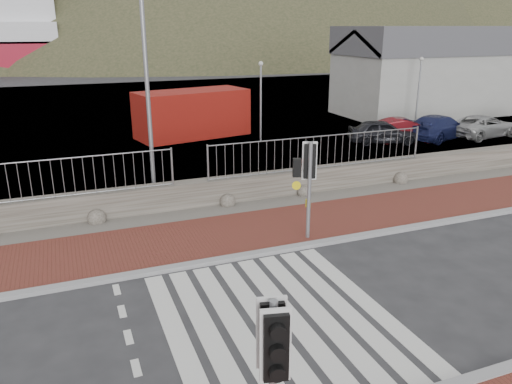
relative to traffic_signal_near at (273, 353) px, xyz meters
name	(u,v)px	position (x,y,z in m)	size (l,w,h in m)	color
ground	(278,319)	(1.61, 3.44, -1.96)	(220.00, 220.00, 0.00)	#28282B
sidewalk_far	(215,237)	(1.61, 7.94, -1.92)	(40.00, 3.00, 0.08)	brown
kerb_far	(232,258)	(1.61, 6.44, -1.91)	(40.00, 0.25, 0.12)	gray
zebra_crossing	(278,319)	(1.61, 3.44, -1.96)	(4.62, 5.60, 0.01)	silver
gravel_strip	(197,214)	(1.61, 9.94, -1.93)	(40.00, 1.50, 0.06)	#59544C
stone_wall	(190,195)	(1.61, 10.74, -1.51)	(40.00, 0.60, 0.90)	#4B463D
railing	(190,156)	(1.61, 10.59, -0.14)	(18.07, 0.07, 1.22)	gray
quay	(118,113)	(1.61, 31.34, -1.96)	(120.00, 40.00, 0.50)	#4C4C4F
water	(86,72)	(1.61, 66.34, -1.96)	(220.00, 50.00, 0.05)	#3F4C54
harbor_building	(429,70)	(21.61, 23.34, 0.97)	(12.20, 6.20, 5.80)	#9E9E99
hills_backdrop	(127,181)	(8.35, 91.34, -25.02)	(254.00, 90.00, 100.00)	#2A301C
traffic_signal_near	(273,353)	(0.00, 0.00, 0.00)	(0.43, 0.31, 2.71)	gray
traffic_signal_far	(308,170)	(4.02, 6.90, 0.11)	(0.71, 0.42, 2.87)	gray
streetlight	(150,67)	(0.68, 11.49, 2.64)	(1.66, 0.79, 8.19)	gray
shipping_container	(192,114)	(4.56, 21.83, -0.71)	(6.01, 2.51, 2.51)	maroon
car_a	(383,132)	(13.33, 16.56, -1.35)	(1.44, 3.58, 1.22)	black
car_b	(405,130)	(14.63, 16.44, -1.35)	(1.29, 3.71, 1.22)	#590C12
car_c	(439,127)	(16.69, 16.26, -1.31)	(1.84, 4.53, 1.31)	#161C47
car_d	(483,126)	(19.37, 15.87, -1.37)	(1.98, 4.29, 1.19)	#9B9B9B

